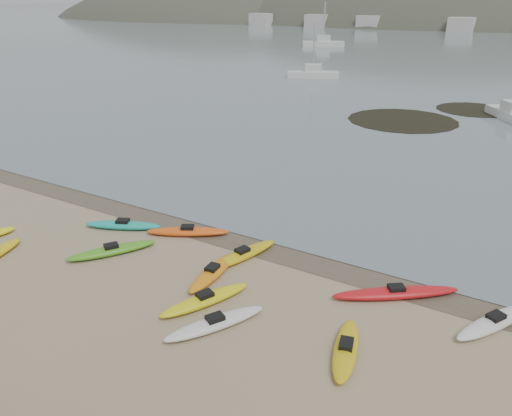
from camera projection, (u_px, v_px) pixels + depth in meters
The scene contains 4 objects.
ground at pixel (256, 240), 21.77m from camera, with size 600.00×600.00×0.00m, color tan.
wet_sand at pixel (252, 242), 21.53m from camera, with size 60.00×60.00×0.00m, color brown.
kayaks at pixel (203, 271), 18.94m from camera, with size 21.98×9.20×0.34m.
kelp_mats at pixel (494, 115), 44.17m from camera, with size 21.78×19.99×0.04m.
Camera 1 is at (10.06, -16.68, 9.82)m, focal length 35.00 mm.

